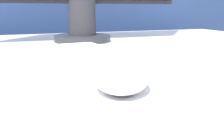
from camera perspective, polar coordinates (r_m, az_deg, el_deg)
The scene contains 3 objects.
partition_panel at distance 1.28m, azimuth -13.27°, elevation -1.02°, with size 5.00×0.03×1.07m.
computer_mouse_near at distance 0.32m, azimuth 1.93°, elevation -1.48°, with size 0.10×0.12×0.03m.
keyboard at distance 0.52m, azimuth -20.24°, elevation 2.69°, with size 0.37×0.16×0.02m.
Camera 1 is at (-0.14, -0.54, 0.84)m, focal length 42.00 mm.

